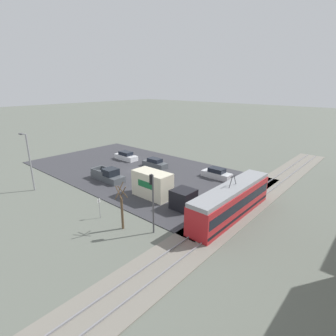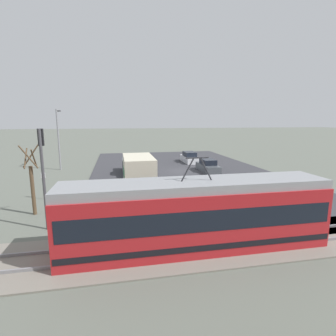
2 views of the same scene
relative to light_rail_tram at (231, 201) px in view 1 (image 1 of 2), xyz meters
name	(u,v)px [view 1 (image 1 of 2)]	position (x,y,z in m)	size (l,w,h in m)	color
ground_plane	(138,171)	(-3.98, -19.01, -1.72)	(320.00, 320.00, 0.00)	#60665B
road_surface	(138,170)	(-3.98, -19.01, -1.68)	(21.29, 38.24, 0.08)	#38383D
rail_bed	(247,203)	(-3.98, 0.00, -1.67)	(59.03, 4.40, 0.22)	gray
light_rail_tram	(231,201)	(0.00, 0.00, 0.00)	(12.95, 2.61, 4.51)	#B21E23
box_truck	(159,188)	(1.96, -8.59, -0.14)	(2.42, 8.58, 3.25)	black
pickup_truck	(108,175)	(2.06, -18.82, -0.92)	(2.06, 5.68, 1.91)	#4C5156
sedan_car_0	(155,163)	(-7.17, -18.21, -1.02)	(1.72, 4.57, 1.50)	#4C5156
sedan_car_1	(126,156)	(-6.90, -25.46, -1.01)	(1.84, 4.72, 1.53)	silver
sedan_car_2	(217,174)	(-9.40, -7.43, -1.02)	(1.76, 4.52, 1.50)	silver
traffic_light_pole	(152,196)	(7.81, -3.94, 2.02)	(0.28, 0.47, 5.83)	#47474C
street_tree	(122,209)	(9.27, -6.64, 0.43)	(1.12, 0.93, 4.73)	brown
street_lamp_near_crossing	(29,158)	(10.78, -23.44, 2.69)	(0.36, 1.95, 7.58)	gray
no_parking_sign	(99,206)	(9.48, -10.15, -0.38)	(0.32, 0.08, 2.19)	gray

